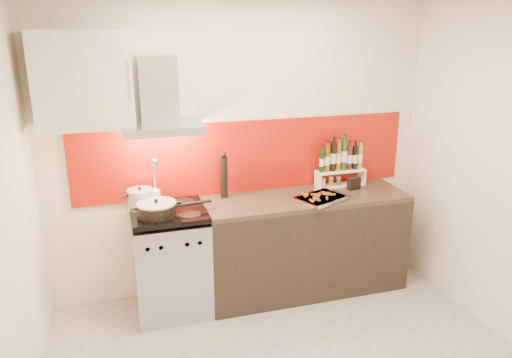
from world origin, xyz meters
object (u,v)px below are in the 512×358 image
object	(u,v)px
range_stove	(171,262)
baking_tray	(320,198)
pepper_mill	(224,176)
counter	(304,243)
stock_pot	(140,199)
saute_pan	(157,209)

from	to	relation	value
range_stove	baking_tray	distance (m)	1.38
pepper_mill	baking_tray	size ratio (longest dim) A/B	0.75
range_stove	counter	xyz separation A→B (m)	(1.20, 0.00, 0.01)
range_stove	counter	world-z (taller)	range_stove
range_stove	stock_pot	world-z (taller)	stock_pot
baking_tray	saute_pan	bearing A→B (deg)	179.91
pepper_mill	baking_tray	xyz separation A→B (m)	(0.78, -0.29, -0.18)
stock_pot	baking_tray	world-z (taller)	stock_pot
range_stove	pepper_mill	distance (m)	0.85
saute_pan	baking_tray	distance (m)	1.38
pepper_mill	baking_tray	distance (m)	0.85
range_stove	saute_pan	size ratio (longest dim) A/B	1.51
stock_pot	pepper_mill	bearing A→B (deg)	7.05
counter	pepper_mill	bearing A→B (deg)	165.19
counter	stock_pot	distance (m)	1.51
stock_pot	baking_tray	xyz separation A→B (m)	(1.50, -0.20, -0.07)
pepper_mill	baking_tray	world-z (taller)	pepper_mill
saute_pan	pepper_mill	distance (m)	0.68
stock_pot	pepper_mill	distance (m)	0.73
range_stove	baking_tray	xyz separation A→B (m)	(1.29, -0.10, 0.47)
stock_pot	baking_tray	size ratio (longest dim) A/B	0.40
counter	range_stove	bearing A→B (deg)	-179.77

